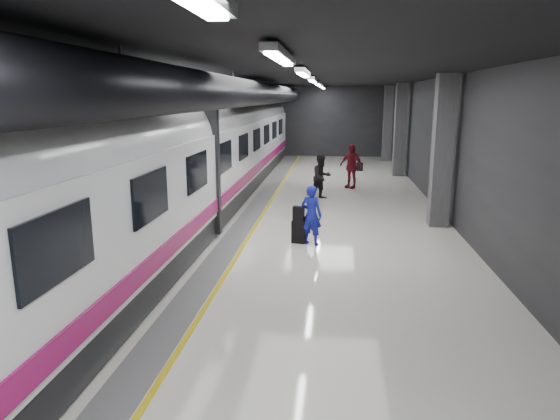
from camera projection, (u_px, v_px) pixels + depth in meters
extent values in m
plane|color=silver|center=(282.00, 239.00, 13.80)|extent=(40.00, 40.00, 0.00)
cube|color=black|center=(283.00, 70.00, 12.80)|extent=(10.00, 40.00, 0.02)
cube|color=#28282B|center=(314.00, 122.00, 32.69)|extent=(10.00, 0.02, 4.50)
cube|color=#28282B|center=(103.00, 155.00, 13.83)|extent=(0.02, 40.00, 4.50)
cube|color=#28282B|center=(476.00, 160.00, 12.77)|extent=(0.02, 40.00, 4.50)
cube|color=slate|center=(234.00, 237.00, 13.94)|extent=(0.65, 39.80, 0.01)
cube|color=yellow|center=(249.00, 238.00, 13.90)|extent=(0.10, 39.80, 0.01)
cylinder|color=black|center=(233.00, 92.00, 13.06)|extent=(0.80, 38.00, 0.80)
cube|color=silver|center=(281.00, 55.00, 6.95)|extent=(0.22, 2.60, 0.10)
cube|color=silver|center=(303.00, 72.00, 11.79)|extent=(0.22, 2.60, 0.10)
cube|color=silver|center=(313.00, 80.00, 16.64)|extent=(0.22, 2.60, 0.10)
cube|color=silver|center=(318.00, 83.00, 21.49)|extent=(0.22, 2.60, 0.10)
cube|color=silver|center=(321.00, 86.00, 26.33)|extent=(0.22, 2.60, 0.10)
cube|color=silver|center=(323.00, 87.00, 30.21)|extent=(0.22, 2.60, 0.10)
cube|color=#515154|center=(442.00, 152.00, 14.76)|extent=(0.55, 0.55, 4.50)
cube|color=#515154|center=(400.00, 130.00, 24.45)|extent=(0.55, 0.55, 4.50)
cube|color=#515154|center=(388.00, 124.00, 30.27)|extent=(0.55, 0.55, 4.50)
cube|color=black|center=(168.00, 223.00, 14.07)|extent=(2.80, 38.00, 0.60)
cube|color=white|center=(165.00, 174.00, 13.76)|extent=(2.90, 38.00, 2.20)
cylinder|color=white|center=(164.00, 140.00, 13.55)|extent=(2.80, 38.00, 2.80)
cube|color=#970D56|center=(218.00, 204.00, 13.78)|extent=(0.04, 38.00, 0.35)
cube|color=black|center=(165.00, 165.00, 13.70)|extent=(3.05, 0.25, 3.80)
cube|color=black|center=(57.00, 246.00, 5.76)|extent=(0.05, 1.60, 0.85)
cube|color=black|center=(151.00, 196.00, 8.67)|extent=(0.05, 1.60, 0.85)
cube|color=black|center=(197.00, 171.00, 11.57)|extent=(0.05, 1.60, 0.85)
cube|color=black|center=(225.00, 156.00, 14.48)|extent=(0.05, 1.60, 0.85)
cube|color=black|center=(244.00, 146.00, 17.39)|extent=(0.05, 1.60, 0.85)
cube|color=black|center=(257.00, 139.00, 20.30)|extent=(0.05, 1.60, 0.85)
cube|color=black|center=(267.00, 134.00, 23.21)|extent=(0.05, 1.60, 0.85)
cube|color=black|center=(274.00, 130.00, 26.11)|extent=(0.05, 1.60, 0.85)
cube|color=black|center=(281.00, 127.00, 29.02)|extent=(0.05, 1.60, 0.85)
imported|color=#1A2AC8|center=(311.00, 215.00, 13.13)|extent=(0.68, 0.58, 1.60)
cube|color=black|center=(299.00, 232.00, 13.37)|extent=(0.41, 0.30, 0.62)
cube|color=black|center=(299.00, 214.00, 13.22)|extent=(0.32, 0.22, 0.40)
imported|color=black|center=(322.00, 177.00, 19.00)|extent=(1.05, 1.02, 1.71)
imported|color=maroon|center=(351.00, 166.00, 21.32)|extent=(1.17, 1.00, 1.88)
cube|color=black|center=(360.00, 167.00, 26.42)|extent=(0.35, 0.29, 0.44)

